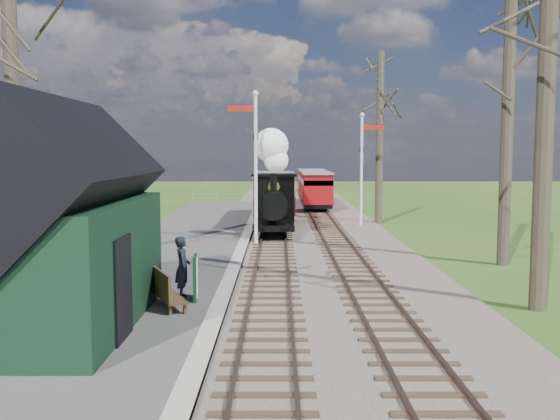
{
  "coord_description": "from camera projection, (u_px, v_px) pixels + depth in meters",
  "views": [
    {
      "loc": [
        0.23,
        -8.81,
        3.84
      ],
      "look_at": [
        0.26,
        14.81,
        1.6
      ],
      "focal_mm": 40.0,
      "sensor_mm": 36.0,
      "label": 1
    }
  ],
  "objects": [
    {
      "name": "bare_trees",
      "position": [
        316.0,
        105.0,
        18.7
      ],
      "size": [
        15.51,
        22.39,
        12.0
      ],
      "color": "#382D23",
      "rests_on": "ground"
    },
    {
      "name": "track_near",
      "position": [
        274.0,
        226.0,
        31.03
      ],
      "size": [
        1.6,
        60.0,
        0.15
      ],
      "color": "brown",
      "rests_on": "ground"
    },
    {
      "name": "station_shed",
      "position": [
        61.0,
        227.0,
        12.89
      ],
      "size": [
        3.25,
        6.3,
        4.78
      ],
      "color": "black",
      "rests_on": "platform"
    },
    {
      "name": "sign_board",
      "position": [
        195.0,
        278.0,
        15.26
      ],
      "size": [
        0.17,
        0.75,
        1.1
      ],
      "color": "#0D3E1D",
      "rests_on": "platform"
    },
    {
      "name": "red_carriage_b",
      "position": [
        312.0,
        185.0,
        45.12
      ],
      "size": [
        1.9,
        4.7,
        2.0
      ],
      "color": "black",
      "rests_on": "ground"
    },
    {
      "name": "fence_line",
      "position": [
        280.0,
        197.0,
        44.92
      ],
      "size": [
        12.6,
        0.08,
        1.0
      ],
      "color": "slate",
      "rests_on": "ground"
    },
    {
      "name": "ballast_bed",
      "position": [
        301.0,
        227.0,
        31.03
      ],
      "size": [
        8.0,
        60.0,
        0.1
      ],
      "primitive_type": "cube",
      "color": "brown",
      "rests_on": "ground"
    },
    {
      "name": "semaphore_near",
      "position": [
        254.0,
        157.0,
        24.72
      ],
      "size": [
        1.22,
        0.24,
        6.22
      ],
      "color": "silver",
      "rests_on": "ground"
    },
    {
      "name": "coach",
      "position": [
        275.0,
        194.0,
        33.45
      ],
      "size": [
        2.14,
        7.34,
        2.25
      ],
      "color": "black",
      "rests_on": "ground"
    },
    {
      "name": "track_far",
      "position": [
        327.0,
        226.0,
        31.03
      ],
      "size": [
        1.6,
        60.0,
        0.15
      ],
      "color": "brown",
      "rests_on": "ground"
    },
    {
      "name": "red_carriage_a",
      "position": [
        316.0,
        190.0,
        39.65
      ],
      "size": [
        1.9,
        4.7,
        2.0
      ],
      "color": "black",
      "rests_on": "ground"
    },
    {
      "name": "bench",
      "position": [
        165.0,
        291.0,
        14.44
      ],
      "size": [
        1.04,
        1.59,
        0.88
      ],
      "color": "#4D361B",
      "rests_on": "platform"
    },
    {
      "name": "person",
      "position": [
        182.0,
        267.0,
        15.41
      ],
      "size": [
        0.47,
        0.62,
        1.55
      ],
      "primitive_type": "imported",
      "rotation": [
        0.0,
        0.0,
        1.75
      ],
      "color": "#1A222F",
      "rests_on": "platform"
    },
    {
      "name": "semaphore_far",
      "position": [
        363.0,
        161.0,
        30.73
      ],
      "size": [
        1.22,
        0.24,
        5.72
      ],
      "color": "silver",
      "rests_on": "ground"
    },
    {
      "name": "platform",
      "position": [
        178.0,
        252.0,
        23.06
      ],
      "size": [
        5.0,
        44.0,
        0.2
      ],
      "primitive_type": "cube",
      "color": "#474442",
      "rests_on": "ground"
    },
    {
      "name": "coping_strip",
      "position": [
        241.0,
        252.0,
        23.06
      ],
      "size": [
        0.4,
        44.0,
        0.21
      ],
      "primitive_type": "cube",
      "color": "#B2AD9E",
      "rests_on": "ground"
    },
    {
      "name": "distant_hills",
      "position": [
        289.0,
        319.0,
        74.75
      ],
      "size": [
        114.4,
        48.0,
        22.02
      ],
      "color": "#385B23",
      "rests_on": "ground"
    },
    {
      "name": "locomotive",
      "position": [
        274.0,
        190.0,
        27.36
      ],
      "size": [
        1.84,
        4.28,
        4.59
      ],
      "color": "black",
      "rests_on": "ground"
    },
    {
      "name": "ground",
      "position": [
        264.0,
        414.0,
        9.13
      ],
      "size": [
        140.0,
        140.0,
        0.0
      ],
      "primitive_type": "plane",
      "color": "#29561B",
      "rests_on": "ground"
    }
  ]
}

